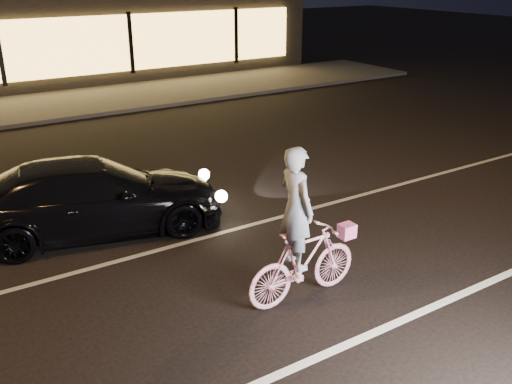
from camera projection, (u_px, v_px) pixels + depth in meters
ground at (228, 306)px, 7.63m from camera, size 90.00×90.00×0.00m
lane_stripe_near at (295, 368)px, 6.45m from camera, size 60.00×0.12×0.01m
lane_stripe_far at (166, 248)px, 9.19m from camera, size 60.00×0.10×0.01m
sidewalk at (19, 110)px, 17.77m from camera, size 30.00×4.00×0.12m
cyclist at (301, 247)px, 7.52m from camera, size 1.74×0.60×2.19m
sedan at (93, 197)px, 9.56m from camera, size 4.64×2.71×1.26m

